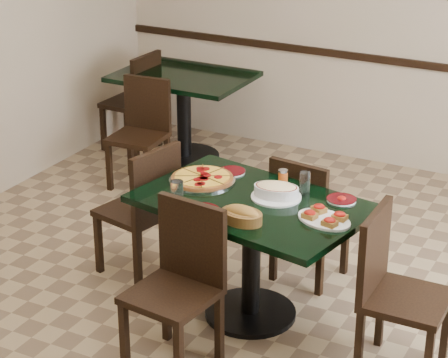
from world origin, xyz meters
The scene contains 20 objects.
floor centered at (0.00, 0.00, 0.00)m, with size 5.50×5.50×0.00m, color #907853.
main_table centered at (0.03, 0.04, 0.57)m, with size 1.40×1.03×0.75m.
back_table centered at (-1.60, 2.05, 0.52)m, with size 1.10×0.80×0.75m.
chair_far centered at (0.14, 0.56, 0.47)m, with size 0.44×0.44×0.84m.
chair_near centered at (-0.11, -0.52, 0.51)m, with size 0.47×0.47×0.91m.
chair_right centered at (0.91, -0.08, 0.51)m, with size 0.43×0.43×0.91m.
chair_left centered at (-0.78, 0.18, 0.50)m, with size 0.49×0.49×0.89m.
back_chair_near centered at (-1.62, 1.45, 0.47)m, with size 0.43×0.43×0.85m.
back_chair_left centered at (-2.06, 2.05, 0.49)m, with size 0.42×0.42×0.87m.
pepperoni_pizza centered at (-0.36, 0.16, 0.77)m, with size 0.40×0.40×0.04m.
lasagna_casserole centered at (0.13, 0.14, 0.80)m, with size 0.29×0.29×0.09m.
bread_basket centered at (0.10, -0.23, 0.79)m, with size 0.25×0.18×0.10m.
bruschetta_platter centered at (0.49, -0.01, 0.77)m, with size 0.37×0.31×0.05m.
side_plate_near centered at (-0.15, -0.22, 0.76)m, with size 0.20×0.20×0.02m.
side_plate_far_r centered at (0.48, 0.28, 0.76)m, with size 0.17×0.17×0.03m.
side_plate_far_l centered at (-0.26, 0.35, 0.76)m, with size 0.17×0.17×0.02m.
napkin_setting centered at (-0.13, -0.26, 0.75)m, with size 0.16×0.16×0.01m.
water_glass_a centered at (0.25, 0.27, 0.82)m, with size 0.06×0.06×0.13m, color white.
water_glass_b centered at (-0.30, -0.23, 0.83)m, with size 0.07×0.07×0.16m, color white.
pepper_shaker centered at (0.09, 0.32, 0.80)m, with size 0.06×0.06×0.10m.
Camera 1 is at (1.98, -3.99, 2.80)m, focal length 70.00 mm.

